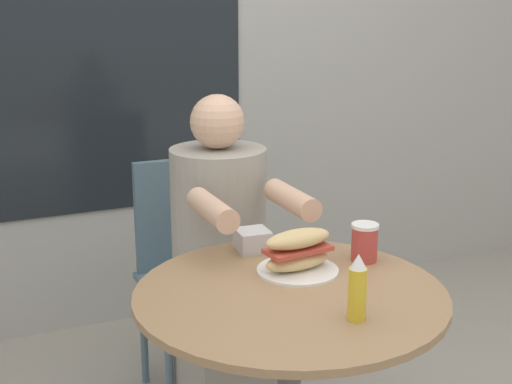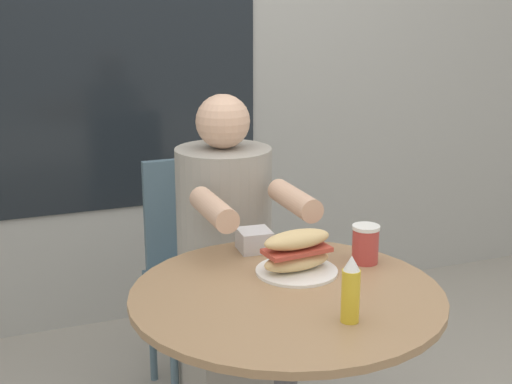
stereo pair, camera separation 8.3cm
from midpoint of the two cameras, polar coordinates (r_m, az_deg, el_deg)
storefront_wall at (r=3.14m, az=-11.66°, el=14.33°), size 8.00×0.09×2.80m
cafe_table at (r=1.86m, az=1.37°, el=-13.47°), size 0.78×0.78×0.75m
diner_chair at (r=2.65m, az=-6.27°, el=-5.09°), size 0.38×0.38×0.87m
seated_diner at (r=2.35m, az=-3.65°, el=-8.14°), size 0.31×0.55×1.16m
sandwich_on_plate at (r=1.87m, az=2.10°, el=-4.95°), size 0.22×0.22×0.12m
drink_cup at (r=1.96m, az=7.48°, el=-4.02°), size 0.07×0.07×0.11m
napkin_box at (r=2.03m, az=-1.43°, el=-3.89°), size 0.10×0.10×0.06m
condiment_bottle at (r=1.60m, az=6.64°, el=-7.66°), size 0.04×0.04×0.16m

